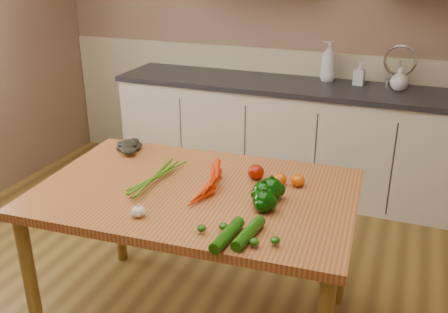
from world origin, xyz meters
The scene contains 17 objects.
room centered at (0.00, 0.17, 1.25)m, with size 4.04×5.04×2.64m.
counter_run centered at (0.21, 2.19, 0.46)m, with size 2.84×0.64×1.14m.
table centered at (0.19, 0.35, 0.72)m, with size 1.56×1.05×0.81m.
soap_bottle_a centered at (0.45, 2.36, 1.06)m, with size 0.12×0.12×0.32m, color silver.
soap_bottle_b centered at (0.70, 2.32, 0.99)m, with size 0.08×0.08×0.18m, color silver.
soap_bottle_c centered at (1.00, 2.26, 0.99)m, with size 0.14×0.14×0.17m, color silver.
carrot_bunch centered at (0.17, 0.36, 0.85)m, with size 0.28×0.22×0.08m, color red, non-canonical shape.
leafy_greens centered at (-0.34, 0.66, 0.86)m, with size 0.22×0.19×0.11m, color black, non-canonical shape.
garlic_bulb centered at (0.07, 0.02, 0.83)m, with size 0.06×0.06×0.05m, color beige.
pepper_a centered at (0.53, 0.35, 0.86)m, with size 0.10×0.10×0.10m, color #043302.
pepper_b centered at (0.56, 0.38, 0.86)m, with size 0.11×0.11×0.11m, color #043302.
pepper_c centered at (0.56, 0.26, 0.86)m, with size 0.10×0.10×0.10m, color #043302.
tomato_a centered at (0.42, 0.57, 0.85)m, with size 0.08×0.08×0.08m, color #8C1202.
tomato_b centered at (0.55, 0.55, 0.84)m, with size 0.07×0.07×0.06m, color #DC5305.
tomato_c centered at (0.64, 0.56, 0.84)m, with size 0.06×0.06×0.06m, color #DC5305.
zucchini_a centered at (0.57, 0.03, 0.83)m, with size 0.05×0.05×0.23m, color #114207.
zucchini_b centered at (0.49, -0.02, 0.83)m, with size 0.05×0.05×0.23m, color #114207.
Camera 1 is at (1.09, -1.60, 1.87)m, focal length 40.00 mm.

